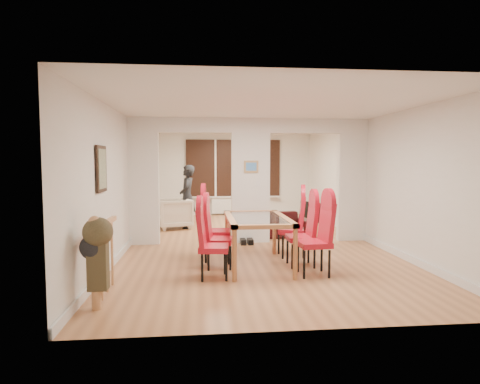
{
  "coord_description": "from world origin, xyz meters",
  "views": [
    {
      "loc": [
        -1.04,
        -8.35,
        1.7
      ],
      "look_at": [
        -0.16,
        0.6,
        1.02
      ],
      "focal_mm": 30.0,
      "sensor_mm": 36.0,
      "label": 1
    }
  ],
  "objects": [
    {
      "name": "room_walls",
      "position": [
        0.0,
        0.0,
        1.3
      ],
      "size": [
        5.0,
        9.0,
        2.6
      ],
      "primitive_type": null,
      "color": "silver",
      "rests_on": "floor"
    },
    {
      "name": "dining_chair_ra",
      "position": [
        0.63,
        -2.56,
        0.57
      ],
      "size": [
        0.49,
        0.49,
        1.14
      ],
      "primitive_type": null,
      "rotation": [
        0.0,
        0.0,
        0.09
      ],
      "color": "#B51223",
      "rests_on": "floor"
    },
    {
      "name": "coffee_table",
      "position": [
        0.23,
        2.3,
        0.12
      ],
      "size": [
        1.09,
        0.64,
        0.24
      ],
      "primitive_type": null,
      "rotation": [
        0.0,
        0.0,
        0.12
      ],
      "color": "#321911",
      "rests_on": "floor"
    },
    {
      "name": "bay_window_blinds",
      "position": [
        0.0,
        4.44,
        1.5
      ],
      "size": [
        3.0,
        0.08,
        1.8
      ],
      "primitive_type": "cube",
      "color": "black",
      "rests_on": "room_walls"
    },
    {
      "name": "shoes",
      "position": [
        -0.11,
        -0.22,
        0.05
      ],
      "size": [
        0.26,
        0.28,
        0.11
      ],
      "primitive_type": null,
      "color": "black",
      "rests_on": "floor"
    },
    {
      "name": "armchair",
      "position": [
        -1.74,
        1.93,
        0.39
      ],
      "size": [
        1.02,
        1.04,
        0.77
      ],
      "primitive_type": "imported",
      "rotation": [
        0.0,
        0.0,
        -1.29
      ],
      "color": "beige",
      "rests_on": "floor"
    },
    {
      "name": "person",
      "position": [
        -1.39,
        1.93,
        0.81
      ],
      "size": [
        0.61,
        0.42,
        1.62
      ],
      "primitive_type": "imported",
      "rotation": [
        0.0,
        0.0,
        -1.63
      ],
      "color": "black",
      "rests_on": "floor"
    },
    {
      "name": "dining_chair_rb",
      "position": [
        0.58,
        -2.03,
        0.55
      ],
      "size": [
        0.45,
        0.45,
        1.1
      ],
      "primitive_type": null,
      "rotation": [
        0.0,
        0.0,
        -0.01
      ],
      "color": "#B51223",
      "rests_on": "floor"
    },
    {
      "name": "dining_chair_rc",
      "position": [
        0.57,
        -1.34,
        0.56
      ],
      "size": [
        0.54,
        0.54,
        1.13
      ],
      "primitive_type": null,
      "rotation": [
        0.0,
        0.0,
        -0.22
      ],
      "color": "#B51223",
      "rests_on": "floor"
    },
    {
      "name": "dining_chair_lc",
      "position": [
        -0.78,
        -1.49,
        0.58
      ],
      "size": [
        0.5,
        0.5,
        1.16
      ],
      "primitive_type": null,
      "rotation": [
        0.0,
        0.0,
        -0.07
      ],
      "color": "#B51223",
      "rests_on": "floor"
    },
    {
      "name": "floor",
      "position": [
        0.0,
        0.0,
        0.0
      ],
      "size": [
        5.0,
        9.0,
        0.01
      ],
      "primitive_type": "cube",
      "color": "#B17347",
      "rests_on": "ground"
    },
    {
      "name": "dining_chair_la",
      "position": [
        -0.86,
        -2.58,
        0.53
      ],
      "size": [
        0.46,
        0.46,
        1.06
      ],
      "primitive_type": null,
      "rotation": [
        0.0,
        0.0,
        -0.1
      ],
      "color": "#B51223",
      "rests_on": "floor"
    },
    {
      "name": "bowl",
      "position": [
        0.41,
        2.19,
        0.27
      ],
      "size": [
        0.23,
        0.23,
        0.06
      ],
      "primitive_type": "imported",
      "color": "#321911",
      "rests_on": "coffee_table"
    },
    {
      "name": "sofa",
      "position": [
        0.53,
        0.6,
        0.27
      ],
      "size": [
        1.9,
        0.88,
        0.54
      ],
      "primitive_type": "imported",
      "rotation": [
        0.0,
        0.0,
        0.09
      ],
      "color": "black",
      "rests_on": "floor"
    },
    {
      "name": "wall_poster",
      "position": [
        -2.47,
        -2.4,
        1.6
      ],
      "size": [
        0.04,
        0.52,
        0.67
      ],
      "primitive_type": "cube",
      "color": "gray",
      "rests_on": "room_walls"
    },
    {
      "name": "divider_wall",
      "position": [
        0.0,
        0.0,
        1.3
      ],
      "size": [
        5.0,
        0.18,
        2.6
      ],
      "primitive_type": "cube",
      "color": "white",
      "rests_on": "floor"
    },
    {
      "name": "stair_newel",
      "position": [
        -2.25,
        -3.2,
        0.55
      ],
      "size": [
        0.4,
        1.2,
        1.1
      ],
      "primitive_type": null,
      "color": "tan",
      "rests_on": "floor"
    },
    {
      "name": "pillar_photo",
      "position": [
        0.0,
        -0.1,
        1.6
      ],
      "size": [
        0.3,
        0.03,
        0.25
      ],
      "primitive_type": "cube",
      "color": "#4C8CD8",
      "rests_on": "divider_wall"
    },
    {
      "name": "dining_chair_lb",
      "position": [
        -0.76,
        -2.0,
        0.53
      ],
      "size": [
        0.48,
        0.48,
        1.06
      ],
      "primitive_type": null,
      "rotation": [
        0.0,
        0.0,
        -0.15
      ],
      "color": "#B51223",
      "rests_on": "floor"
    },
    {
      "name": "pendant_light",
      "position": [
        0.3,
        3.3,
        2.15
      ],
      "size": [
        0.36,
        0.36,
        0.36
      ],
      "primitive_type": "sphere",
      "color": "orange",
      "rests_on": "room_walls"
    },
    {
      "name": "radiator",
      "position": [
        0.0,
        4.4,
        0.3
      ],
      "size": [
        1.4,
        0.08,
        0.5
      ],
      "primitive_type": "cube",
      "color": "white",
      "rests_on": "floor"
    },
    {
      "name": "television",
      "position": [
        2.0,
        2.75,
        0.28
      ],
      "size": [
        0.94,
        0.46,
        0.55
      ],
      "primitive_type": "imported",
      "rotation": [
        0.0,
        0.0,
        1.94
      ],
      "color": "black",
      "rests_on": "floor"
    },
    {
      "name": "bottle",
      "position": [
        0.06,
        2.41,
        0.38
      ],
      "size": [
        0.07,
        0.07,
        0.29
      ],
      "primitive_type": "cylinder",
      "color": "#143F19",
      "rests_on": "coffee_table"
    },
    {
      "name": "dining_table",
      "position": [
        -0.14,
        -1.96,
        0.41
      ],
      "size": [
        0.98,
        1.74,
        0.81
      ],
      "primitive_type": null,
      "color": "#AB6C3F",
      "rests_on": "floor"
    }
  ]
}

